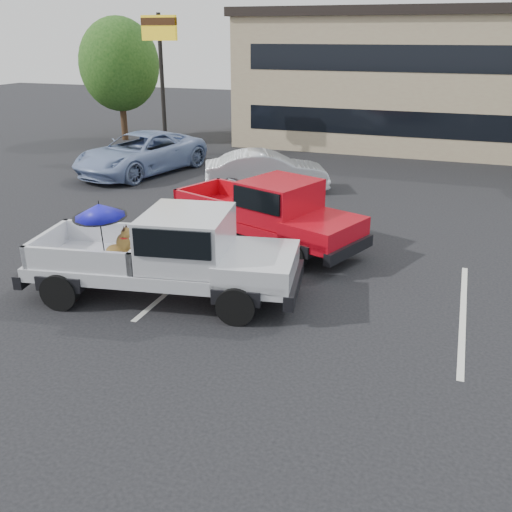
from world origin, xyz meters
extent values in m
plane|color=black|center=(0.00, 0.00, 0.00)|extent=(90.00, 90.00, 0.00)
cube|color=silver|center=(-3.00, 2.00, 0.00)|extent=(0.12, 5.00, 0.01)
cube|color=silver|center=(3.00, 2.00, 0.00)|extent=(0.12, 5.00, 0.01)
cube|color=tan|center=(2.00, 21.00, 3.00)|extent=(20.00, 8.00, 6.00)
cube|color=black|center=(2.00, 21.00, 6.10)|extent=(20.40, 8.40, 0.40)
cube|color=black|center=(2.00, 17.02, 1.50)|extent=(18.00, 0.08, 1.10)
cube|color=black|center=(2.00, 17.02, 4.20)|extent=(18.00, 0.08, 1.10)
cylinder|color=black|center=(-10.00, 14.00, 3.00)|extent=(0.18, 0.18, 6.00)
cube|color=yellow|center=(-10.00, 14.00, 5.40)|extent=(1.60, 0.18, 1.00)
cube|color=#381E0C|center=(-10.00, 14.00, 5.65)|extent=(1.60, 0.22, 0.30)
cylinder|color=#332114|center=(-14.00, 17.00, 1.21)|extent=(0.32, 0.32, 2.42)
ellipsoid|color=#194513|center=(-14.00, 17.00, 3.74)|extent=(3.96, 3.96, 4.55)
cylinder|color=black|center=(-4.65, -0.48, 0.38)|extent=(0.80, 0.40, 0.76)
cylinder|color=black|center=(-4.96, 1.33, 0.38)|extent=(0.80, 0.40, 0.76)
cylinder|color=black|center=(-1.10, 0.12, 0.38)|extent=(0.80, 0.40, 0.76)
cylinder|color=black|center=(-1.41, 1.93, 0.38)|extent=(0.80, 0.40, 0.76)
cube|color=silver|center=(-2.98, 0.73, 0.67)|extent=(5.63, 2.79, 0.28)
cube|color=silver|center=(-1.01, 1.07, 0.88)|extent=(1.80, 2.14, 0.46)
cube|color=black|center=(-0.27, 1.19, 0.50)|extent=(0.52, 1.97, 0.30)
cube|color=black|center=(-5.69, 0.28, 0.50)|extent=(0.50, 1.96, 0.28)
cube|color=silver|center=(-2.44, 0.83, 1.35)|extent=(1.93, 2.09, 1.05)
cube|color=black|center=(-2.44, 0.83, 1.55)|extent=(1.80, 2.16, 0.55)
cube|color=black|center=(-4.41, 0.49, 0.73)|extent=(2.57, 2.20, 0.10)
cube|color=silver|center=(-4.55, 1.35, 1.03)|extent=(2.28, 0.48, 0.50)
cube|color=silver|center=(-4.26, -0.37, 1.03)|extent=(2.28, 0.48, 0.50)
cube|color=silver|center=(-5.49, 0.31, 1.03)|extent=(0.41, 1.83, 0.50)
cube|color=silver|center=(-3.32, 0.68, 1.03)|extent=(0.41, 1.83, 0.50)
ellipsoid|color=brown|center=(-3.96, 0.57, 0.94)|extent=(0.53, 0.47, 0.32)
cylinder|color=brown|center=(-3.69, 0.54, 0.90)|extent=(0.07, 0.07, 0.24)
cylinder|color=brown|center=(-3.72, 0.69, 0.90)|extent=(0.07, 0.07, 0.24)
ellipsoid|color=brown|center=(-3.80, 0.60, 1.13)|extent=(0.34, 0.31, 0.43)
cylinder|color=red|center=(-3.78, 0.60, 1.27)|extent=(0.21, 0.21, 0.04)
sphere|color=brown|center=(-3.71, 0.62, 1.37)|extent=(0.23, 0.23, 0.23)
cone|color=black|center=(-3.58, 0.64, 1.35)|extent=(0.17, 0.13, 0.11)
cone|color=black|center=(-3.72, 0.55, 1.49)|extent=(0.08, 0.08, 0.12)
cone|color=black|center=(-3.74, 0.67, 1.49)|extent=(0.08, 0.08, 0.12)
cylinder|color=brown|center=(-4.14, 0.54, 0.84)|extent=(0.28, 0.05, 0.10)
cylinder|color=black|center=(-4.19, 0.45, 1.31)|extent=(0.02, 0.10, 1.05)
cone|color=#1815BF|center=(-4.19, 0.45, 1.85)|extent=(1.10, 1.12, 0.36)
cylinder|color=black|center=(-4.19, 0.45, 2.01)|extent=(0.02, 0.02, 0.10)
cylinder|color=black|center=(-4.19, 0.45, 1.72)|extent=(1.10, 1.10, 0.09)
cylinder|color=black|center=(-4.02, 4.31, 0.36)|extent=(0.77, 0.51, 0.72)
cylinder|color=black|center=(-3.39, 5.95, 0.36)|extent=(0.77, 0.51, 0.72)
cylinder|color=black|center=(-0.82, 3.08, 0.36)|extent=(0.77, 0.51, 0.72)
cylinder|color=black|center=(-0.19, 4.72, 0.36)|extent=(0.77, 0.51, 0.72)
cube|color=#B90A17|center=(-2.06, 4.50, 0.64)|extent=(5.46, 3.55, 0.27)
cube|color=#B90A17|center=(-0.28, 3.82, 0.84)|extent=(1.99, 2.22, 0.44)
cube|color=black|center=(0.39, 3.56, 0.48)|extent=(0.85, 1.81, 0.29)
cube|color=black|center=(-4.51, 5.44, 0.48)|extent=(0.83, 1.81, 0.27)
cube|color=#B90A17|center=(-1.57, 4.31, 1.29)|extent=(2.10, 2.20, 1.00)
cube|color=black|center=(-1.57, 4.31, 1.48)|extent=(2.00, 2.24, 0.52)
cube|color=black|center=(-3.35, 5.00, 0.70)|extent=(2.68, 2.42, 0.10)
cube|color=#B90A17|center=(-3.06, 5.77, 0.98)|extent=(2.08, 0.87, 0.48)
cube|color=#B90A17|center=(-3.65, 4.22, 0.98)|extent=(2.08, 0.87, 0.48)
cube|color=#B90A17|center=(-4.33, 5.37, 0.98)|extent=(0.72, 1.67, 0.48)
cube|color=#B90A17|center=(-2.37, 4.62, 0.98)|extent=(0.72, 1.67, 0.48)
imported|color=silver|center=(-3.71, 9.61, 0.70)|extent=(4.50, 3.14, 1.41)
imported|color=#8195C0|center=(-9.27, 10.60, 0.79)|extent=(3.91, 6.13, 1.57)
camera|label=1|loc=(2.53, -8.91, 5.20)|focal=40.00mm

